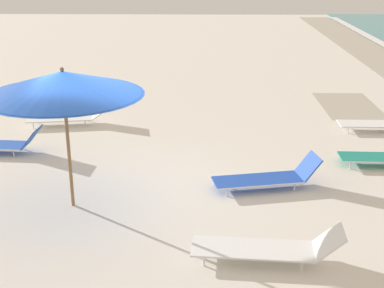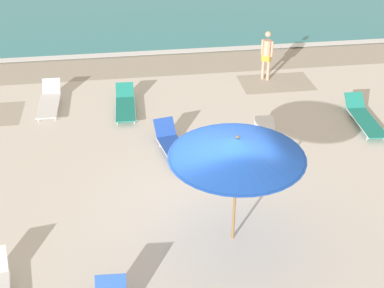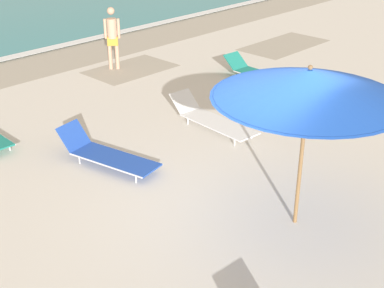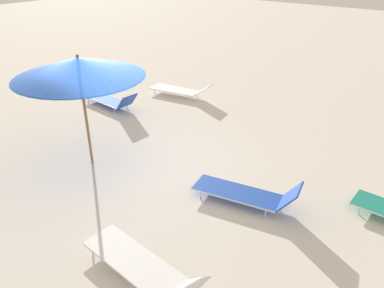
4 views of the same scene
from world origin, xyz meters
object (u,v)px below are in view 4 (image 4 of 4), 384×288
(sun_lounger_under_umbrella, at_px, (142,266))
(sun_lounger_near_water_left, at_px, (247,193))
(beach_umbrella, at_px, (79,68))
(sun_lounger_near_water_right, at_px, (111,100))
(sun_lounger_mid_beach_pair_b, at_px, (181,90))

(sun_lounger_under_umbrella, bearing_deg, sun_lounger_near_water_left, 177.65)
(beach_umbrella, height_order, sun_lounger_near_water_right, beach_umbrella)
(sun_lounger_near_water_left, xyz_separation_m, sun_lounger_mid_beach_pair_b, (-3.95, -4.90, -0.01))
(sun_lounger_mid_beach_pair_b, bearing_deg, sun_lounger_near_water_left, 42.16)
(sun_lounger_under_umbrella, xyz_separation_m, sun_lounger_mid_beach_pair_b, (-6.58, -4.59, -0.00))
(beach_umbrella, xyz_separation_m, sun_lounger_near_water_left, (-0.87, 3.68, -2.08))
(sun_lounger_under_umbrella, xyz_separation_m, sun_lounger_near_water_left, (-2.63, 0.31, 0.01))
(sun_lounger_near_water_left, bearing_deg, sun_lounger_near_water_right, -118.25)
(sun_lounger_near_water_left, bearing_deg, beach_umbrella, -88.13)
(sun_lounger_near_water_left, bearing_deg, sun_lounger_mid_beach_pair_b, -140.34)
(sun_lounger_under_umbrella, distance_m, sun_lounger_mid_beach_pair_b, 8.03)
(beach_umbrella, height_order, sun_lounger_near_water_left, beach_umbrella)
(sun_lounger_under_umbrella, bearing_deg, sun_lounger_near_water_right, -123.64)
(sun_lounger_under_umbrella, height_order, sun_lounger_near_water_left, sun_lounger_near_water_left)
(sun_lounger_near_water_right, distance_m, sun_lounger_mid_beach_pair_b, 2.41)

